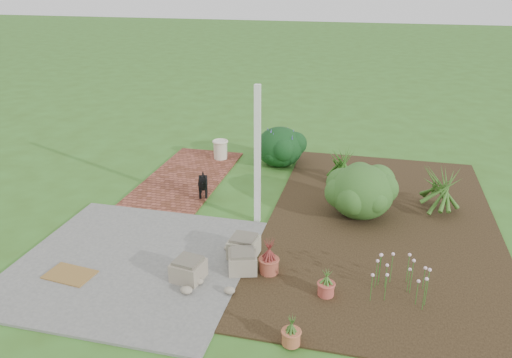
% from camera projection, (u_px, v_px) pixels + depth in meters
% --- Properties ---
extents(ground, '(80.00, 80.00, 0.00)m').
position_uv_depth(ground, '(240.00, 222.00, 9.04)').
color(ground, '#375E1D').
rests_on(ground, ground).
extents(concrete_patio, '(3.50, 3.50, 0.04)m').
position_uv_depth(concrete_patio, '(132.00, 262.00, 7.74)').
color(concrete_patio, '#5D5D5B').
rests_on(concrete_patio, ground).
extents(brick_path, '(1.60, 3.50, 0.04)m').
position_uv_depth(brick_path, '(187.00, 177.00, 10.98)').
color(brick_path, brown).
rests_on(brick_path, ground).
extents(garden_bed, '(4.00, 7.00, 0.03)m').
position_uv_depth(garden_bed, '(382.00, 224.00, 8.93)').
color(garden_bed, black).
rests_on(garden_bed, ground).
extents(veranda_post, '(0.10, 0.10, 2.50)m').
position_uv_depth(veranda_post, '(257.00, 157.00, 8.59)').
color(veranda_post, white).
rests_on(veranda_post, ground).
extents(stone_trough_near, '(0.48, 0.48, 0.28)m').
position_uv_depth(stone_trough_near, '(188.00, 270.00, 7.24)').
color(stone_trough_near, '#79715C').
rests_on(stone_trough_near, concrete_patio).
extents(stone_trough_mid, '(0.52, 0.52, 0.28)m').
position_uv_depth(stone_trough_mid, '(243.00, 262.00, 7.45)').
color(stone_trough_mid, '#796D5D').
rests_on(stone_trough_mid, concrete_patio).
extents(stone_trough_far, '(0.47, 0.47, 0.29)m').
position_uv_depth(stone_trough_far, '(244.00, 247.00, 7.84)').
color(stone_trough_far, gray).
rests_on(stone_trough_far, concrete_patio).
extents(coir_doormat, '(0.75, 0.53, 0.02)m').
position_uv_depth(coir_doormat, '(70.00, 274.00, 7.38)').
color(coir_doormat, brown).
rests_on(coir_doormat, concrete_patio).
extents(black_dog, '(0.30, 0.56, 0.50)m').
position_uv_depth(black_dog, '(203.00, 183.00, 9.86)').
color(black_dog, black).
rests_on(black_dog, brick_path).
extents(cream_ceramic_urn, '(0.40, 0.40, 0.43)m').
position_uv_depth(cream_ceramic_urn, '(220.00, 150.00, 11.93)').
color(cream_ceramic_urn, beige).
rests_on(cream_ceramic_urn, brick_path).
extents(evergreen_shrub, '(1.55, 1.55, 1.00)m').
position_uv_depth(evergreen_shrub, '(361.00, 190.00, 9.05)').
color(evergreen_shrub, '#133D18').
rests_on(evergreen_shrub, garden_bed).
extents(agapanthus_clump_back, '(1.33, 1.33, 1.00)m').
position_uv_depth(agapanthus_clump_back, '(441.00, 186.00, 9.23)').
color(agapanthus_clump_back, '#1E4013').
rests_on(agapanthus_clump_back, garden_bed).
extents(agapanthus_clump_front, '(1.16, 1.16, 0.84)m').
position_uv_depth(agapanthus_clump_front, '(341.00, 163.00, 10.57)').
color(agapanthus_clump_front, '#183D0F').
rests_on(agapanthus_clump_front, garden_bed).
extents(pink_flower_patch, '(1.09, 1.09, 0.56)m').
position_uv_depth(pink_flower_patch, '(399.00, 279.00, 6.81)').
color(pink_flower_patch, '#113D0F').
rests_on(pink_flower_patch, garden_bed).
extents(terracotta_pot_bronze, '(0.36, 0.36, 0.23)m').
position_uv_depth(terracotta_pot_bronze, '(269.00, 265.00, 7.43)').
color(terracotta_pot_bronze, '#9A4834').
rests_on(terracotta_pot_bronze, garden_bed).
extents(terracotta_pot_small_left, '(0.29, 0.29, 0.19)m').
position_uv_depth(terracotta_pot_small_left, '(326.00, 289.00, 6.91)').
color(terracotta_pot_small_left, '#AB463A').
rests_on(terracotta_pot_small_left, garden_bed).
extents(terracotta_pot_small_right, '(0.29, 0.29, 0.19)m').
position_uv_depth(terracotta_pot_small_right, '(291.00, 337.00, 6.00)').
color(terracotta_pot_small_right, '#A95839').
rests_on(terracotta_pot_small_right, garden_bed).
extents(purple_flowering_bush, '(1.24, 1.24, 0.93)m').
position_uv_depth(purple_flowering_bush, '(280.00, 146.00, 11.56)').
color(purple_flowering_bush, black).
rests_on(purple_flowering_bush, ground).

